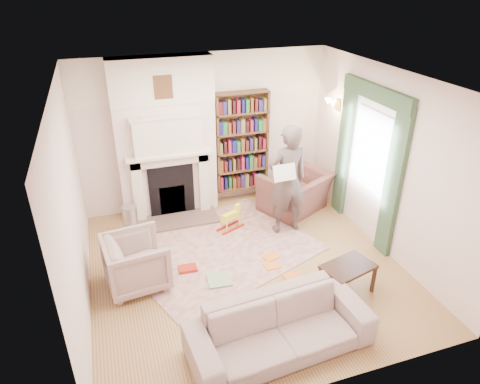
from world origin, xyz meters
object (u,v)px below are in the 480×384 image
object	(u,v)px
sofa	(280,328)
coffee_table	(347,279)
man_reading	(287,181)
paraffin_heater	(131,221)
armchair_left	(136,262)
rocking_horse	(230,218)
armchair_reading	(295,192)
bookcase	(242,142)

from	to	relation	value
sofa	coffee_table	distance (m)	1.42
man_reading	paraffin_heater	world-z (taller)	man_reading
armchair_left	rocking_horse	size ratio (longest dim) A/B	1.73
sofa	paraffin_heater	xyz separation A→B (m)	(-1.41, 3.04, -0.04)
armchair_reading	armchair_left	xyz separation A→B (m)	(-3.01, -1.27, 0.01)
man_reading	rocking_horse	bearing A→B (deg)	-22.62
armchair_reading	armchair_left	distance (m)	3.27
rocking_horse	bookcase	bearing A→B (deg)	38.91
sofa	bookcase	bearing A→B (deg)	73.74
coffee_table	man_reading	bearing A→B (deg)	80.48
armchair_left	man_reading	xyz separation A→B (m)	(2.56, 0.67, 0.57)
paraffin_heater	armchair_reading	bearing A→B (deg)	-1.15
man_reading	bookcase	bearing A→B (deg)	-79.01
sofa	coffee_table	world-z (taller)	sofa
man_reading	rocking_horse	world-z (taller)	man_reading
sofa	man_reading	world-z (taller)	man_reading
sofa	coffee_table	xyz separation A→B (m)	(1.27, 0.63, -0.09)
bookcase	armchair_left	distance (m)	3.11
sofa	rocking_horse	distance (m)	2.71
coffee_table	rocking_horse	xyz separation A→B (m)	(-1.04, 2.07, -0.01)
coffee_table	rocking_horse	distance (m)	2.31
man_reading	armchair_left	bearing A→B (deg)	11.80
armchair_reading	rocking_horse	xyz separation A→B (m)	(-1.33, -0.28, -0.15)
armchair_left	coffee_table	world-z (taller)	armchair_left
bookcase	armchair_left	size ratio (longest dim) A/B	2.21
armchair_reading	armchair_left	world-z (taller)	armchair_left
coffee_table	armchair_left	bearing A→B (deg)	143.78
armchair_left	paraffin_heater	world-z (taller)	armchair_left
sofa	paraffin_heater	bearing A→B (deg)	110.34
man_reading	paraffin_heater	xyz separation A→B (m)	(-2.52, 0.66, -0.67)
coffee_table	paraffin_heater	xyz separation A→B (m)	(-2.68, 2.41, 0.05)
sofa	armchair_reading	bearing A→B (deg)	57.85
armchair_left	rocking_horse	distance (m)	1.95
man_reading	paraffin_heater	bearing A→B (deg)	-17.54
bookcase	armchair_reading	distance (m)	1.36
armchair_reading	paraffin_heater	world-z (taller)	armchair_reading
armchair_left	paraffin_heater	distance (m)	1.34
sofa	paraffin_heater	world-z (taller)	sofa
armchair_reading	man_reading	size ratio (longest dim) A/B	0.60
man_reading	coffee_table	size ratio (longest dim) A/B	2.71
paraffin_heater	coffee_table	bearing A→B (deg)	-41.98
sofa	man_reading	distance (m)	2.71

